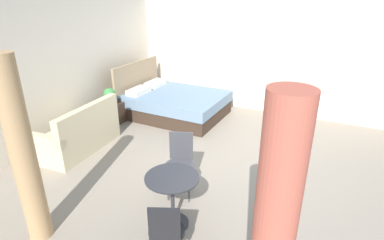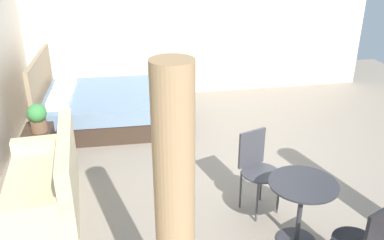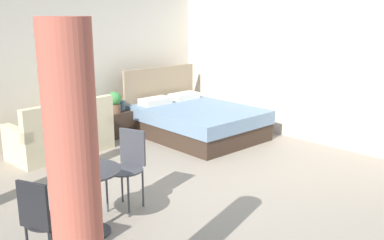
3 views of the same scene
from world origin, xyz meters
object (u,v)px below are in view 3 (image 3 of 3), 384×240
object	(u,v)px
balcony_table	(89,189)
cafe_chair_near_window	(41,216)
couch	(62,137)
cafe_chair_near_couch	(128,161)
bed	(195,120)
potted_plant	(114,102)
vase	(122,105)
nightstand	(119,124)

from	to	relation	value
balcony_table	cafe_chair_near_window	bearing A→B (deg)	-156.39
couch	cafe_chair_near_window	size ratio (longest dim) A/B	1.87
cafe_chair_near_window	cafe_chair_near_couch	distance (m)	1.40
bed	potted_plant	size ratio (longest dim) A/B	5.88
bed	cafe_chair_near_window	world-z (taller)	bed
balcony_table	cafe_chair_near_window	size ratio (longest dim) A/B	0.81
cafe_chair_near_couch	potted_plant	bearing A→B (deg)	58.82
potted_plant	balcony_table	bearing A→B (deg)	-128.48
couch	vase	size ratio (longest dim) A/B	8.81
couch	nightstand	world-z (taller)	couch
nightstand	cafe_chair_near_couch	world-z (taller)	cafe_chair_near_couch
nightstand	cafe_chair_near_couch	bearing A→B (deg)	-122.34
cafe_chair_near_window	cafe_chair_near_couch	size ratio (longest dim) A/B	0.93
vase	cafe_chair_near_window	distance (m)	4.34
balcony_table	vase	bearing A→B (deg)	49.55
balcony_table	cafe_chair_near_couch	bearing A→B (deg)	19.56
bed	potted_plant	bearing A→B (deg)	140.88
nightstand	vase	size ratio (longest dim) A/B	2.78
cafe_chair_near_couch	couch	bearing A→B (deg)	81.06
bed	nightstand	xyz separation A→B (m)	(-1.03, 0.97, -0.06)
couch	balcony_table	distance (m)	2.74
nightstand	cafe_chair_near_window	world-z (taller)	cafe_chair_near_window
vase	nightstand	bearing A→B (deg)	-168.06
potted_plant	balcony_table	distance (m)	3.50
couch	potted_plant	bearing A→B (deg)	10.23
bed	cafe_chair_near_couch	xyz separation A→B (m)	(-2.65, -1.59, 0.27)
couch	potted_plant	size ratio (longest dim) A/B	4.16
nightstand	vase	world-z (taller)	vase
potted_plant	bed	bearing A→B (deg)	-39.12
cafe_chair_near_window	cafe_chair_near_couch	world-z (taller)	cafe_chair_near_couch
balcony_table	bed	bearing A→B (deg)	28.83
bed	balcony_table	xyz separation A→B (m)	(-3.31, -1.82, 0.19)
bed	vase	bearing A→B (deg)	132.54
cafe_chair_near_window	vase	bearing A→B (deg)	45.50
nightstand	balcony_table	bearing A→B (deg)	-129.26
cafe_chair_near_window	cafe_chair_near_couch	xyz separation A→B (m)	(1.30, 0.52, 0.05)
cafe_chair_near_couch	cafe_chair_near_window	bearing A→B (deg)	-158.42
nightstand	couch	bearing A→B (deg)	-168.48
couch	nightstand	size ratio (longest dim) A/B	3.17
bed	nightstand	world-z (taller)	bed
vase	cafe_chair_near_window	world-z (taller)	cafe_chair_near_window
bed	cafe_chair_near_couch	world-z (taller)	bed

